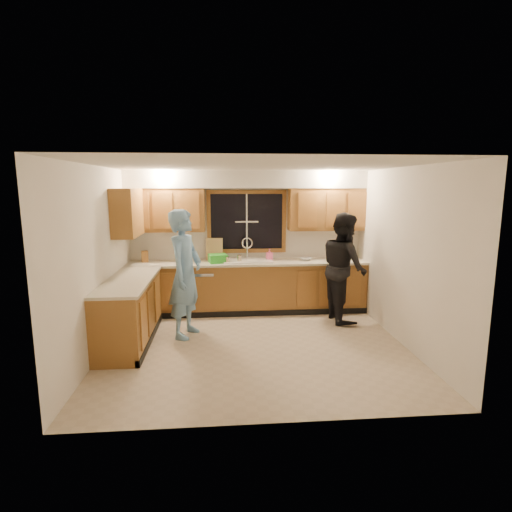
{
  "coord_description": "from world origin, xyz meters",
  "views": [
    {
      "loc": [
        -0.45,
        -5.35,
        2.22
      ],
      "look_at": [
        0.06,
        0.65,
        1.18
      ],
      "focal_mm": 28.0,
      "sensor_mm": 36.0,
      "label": 1
    }
  ],
  "objects_px": {
    "man": "(185,274)",
    "woman": "(344,267)",
    "stove": "(120,324)",
    "bowl": "(306,259)",
    "soap_bottle": "(269,255)",
    "sink": "(248,264)",
    "dishwasher": "(200,290)",
    "dish_crate": "(218,258)",
    "knife_block": "(145,257)"
  },
  "relations": [
    {
      "from": "man",
      "to": "woman",
      "type": "relative_size",
      "value": 1.05
    },
    {
      "from": "stove",
      "to": "bowl",
      "type": "relative_size",
      "value": 4.37
    },
    {
      "from": "man",
      "to": "soap_bottle",
      "type": "distance_m",
      "value": 1.81
    },
    {
      "from": "sink",
      "to": "woman",
      "type": "relative_size",
      "value": 0.47
    },
    {
      "from": "bowl",
      "to": "soap_bottle",
      "type": "bearing_deg",
      "value": 175.77
    },
    {
      "from": "stove",
      "to": "woman",
      "type": "xyz_separation_m",
      "value": [
        3.37,
        1.24,
        0.46
      ]
    },
    {
      "from": "man",
      "to": "dishwasher",
      "type": "bearing_deg",
      "value": 11.63
    },
    {
      "from": "dish_crate",
      "to": "bowl",
      "type": "relative_size",
      "value": 1.48
    },
    {
      "from": "woman",
      "to": "bowl",
      "type": "distance_m",
      "value": 0.78
    },
    {
      "from": "sink",
      "to": "bowl",
      "type": "bearing_deg",
      "value": -0.35
    },
    {
      "from": "dish_crate",
      "to": "dishwasher",
      "type": "bearing_deg",
      "value": 171.73
    },
    {
      "from": "dishwasher",
      "to": "soap_bottle",
      "type": "relative_size",
      "value": 3.87
    },
    {
      "from": "stove",
      "to": "woman",
      "type": "bearing_deg",
      "value": 20.23
    },
    {
      "from": "stove",
      "to": "woman",
      "type": "relative_size",
      "value": 0.5
    },
    {
      "from": "dish_crate",
      "to": "soap_bottle",
      "type": "height_order",
      "value": "soap_bottle"
    },
    {
      "from": "stove",
      "to": "dish_crate",
      "type": "bearing_deg",
      "value": 54.23
    },
    {
      "from": "bowl",
      "to": "dish_crate",
      "type": "bearing_deg",
      "value": -178.0
    },
    {
      "from": "bowl",
      "to": "woman",
      "type": "bearing_deg",
      "value": -47.59
    },
    {
      "from": "stove",
      "to": "man",
      "type": "distance_m",
      "value": 1.18
    },
    {
      "from": "dish_crate",
      "to": "woman",
      "type": "bearing_deg",
      "value": -14.0
    },
    {
      "from": "dishwasher",
      "to": "dish_crate",
      "type": "xyz_separation_m",
      "value": [
        0.32,
        -0.05,
        0.58
      ]
    },
    {
      "from": "dish_crate",
      "to": "soap_bottle",
      "type": "relative_size",
      "value": 1.44
    },
    {
      "from": "sink",
      "to": "soap_bottle",
      "type": "relative_size",
      "value": 4.06
    },
    {
      "from": "knife_block",
      "to": "bowl",
      "type": "bearing_deg",
      "value": -19.79
    },
    {
      "from": "soap_bottle",
      "to": "man",
      "type": "bearing_deg",
      "value": -140.43
    },
    {
      "from": "knife_block",
      "to": "bowl",
      "type": "xyz_separation_m",
      "value": [
        2.85,
        -0.08,
        -0.07
      ]
    },
    {
      "from": "dishwasher",
      "to": "woman",
      "type": "xyz_separation_m",
      "value": [
        2.42,
        -0.57,
        0.5
      ]
    },
    {
      "from": "knife_block",
      "to": "dish_crate",
      "type": "height_order",
      "value": "knife_block"
    },
    {
      "from": "sink",
      "to": "knife_block",
      "type": "height_order",
      "value": "sink"
    },
    {
      "from": "dish_crate",
      "to": "bowl",
      "type": "xyz_separation_m",
      "value": [
        1.57,
        0.05,
        -0.05
      ]
    },
    {
      "from": "man",
      "to": "knife_block",
      "type": "height_order",
      "value": "man"
    },
    {
      "from": "sink",
      "to": "dishwasher",
      "type": "distance_m",
      "value": 0.96
    },
    {
      "from": "sink",
      "to": "bowl",
      "type": "height_order",
      "value": "sink"
    },
    {
      "from": "man",
      "to": "woman",
      "type": "bearing_deg",
      "value": -58.9
    },
    {
      "from": "sink",
      "to": "man",
      "type": "distance_m",
      "value": 1.5
    },
    {
      "from": "man",
      "to": "knife_block",
      "type": "bearing_deg",
      "value": 53.7
    },
    {
      "from": "soap_bottle",
      "to": "bowl",
      "type": "distance_m",
      "value": 0.66
    },
    {
      "from": "stove",
      "to": "bowl",
      "type": "height_order",
      "value": "bowl"
    },
    {
      "from": "dishwasher",
      "to": "stove",
      "type": "height_order",
      "value": "stove"
    },
    {
      "from": "man",
      "to": "bowl",
      "type": "bearing_deg",
      "value": -42.08
    },
    {
      "from": "woman",
      "to": "bowl",
      "type": "xyz_separation_m",
      "value": [
        -0.53,
        0.58,
        0.04
      ]
    },
    {
      "from": "woman",
      "to": "dish_crate",
      "type": "xyz_separation_m",
      "value": [
        -2.1,
        0.52,
        0.08
      ]
    },
    {
      "from": "man",
      "to": "dish_crate",
      "type": "distance_m",
      "value": 1.15
    },
    {
      "from": "stove",
      "to": "bowl",
      "type": "xyz_separation_m",
      "value": [
        2.84,
        1.82,
        0.5
      ]
    },
    {
      "from": "woman",
      "to": "dish_crate",
      "type": "distance_m",
      "value": 2.16
    },
    {
      "from": "dishwasher",
      "to": "woman",
      "type": "distance_m",
      "value": 2.53
    },
    {
      "from": "soap_bottle",
      "to": "dish_crate",
      "type": "bearing_deg",
      "value": -173.62
    },
    {
      "from": "sink",
      "to": "man",
      "type": "relative_size",
      "value": 0.45
    },
    {
      "from": "dishwasher",
      "to": "man",
      "type": "xyz_separation_m",
      "value": [
        -0.15,
        -1.09,
        0.54
      ]
    },
    {
      "from": "man",
      "to": "soap_bottle",
      "type": "relative_size",
      "value": 9.0
    }
  ]
}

